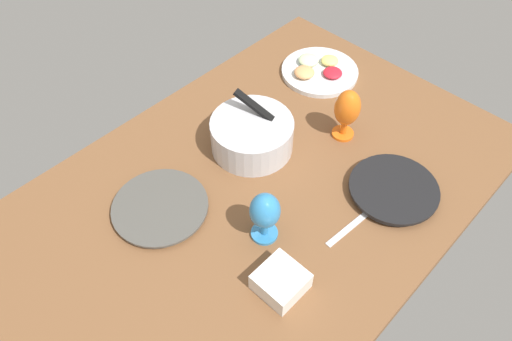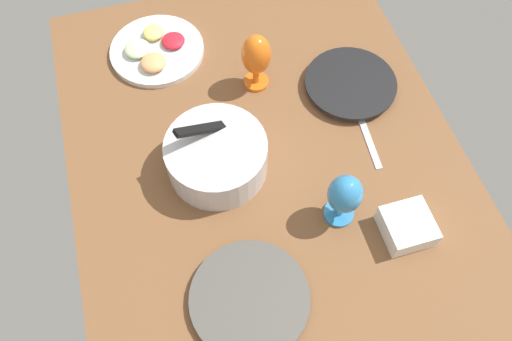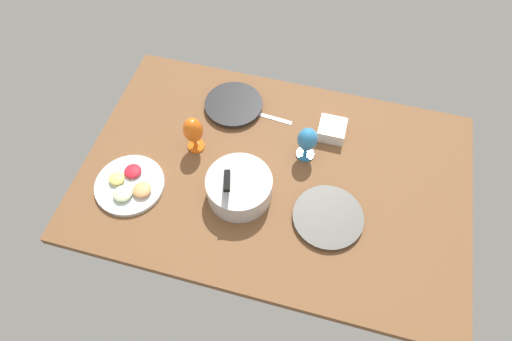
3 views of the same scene
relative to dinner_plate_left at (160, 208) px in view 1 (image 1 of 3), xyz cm
name	(u,v)px [view 1 (image 1 of 3)]	position (x,y,z in cm)	size (l,w,h in cm)	color
ground_plane	(257,193)	(24.88, -14.78, -3.09)	(160.00, 104.00, 4.00)	brown
dinner_plate_left	(160,208)	(0.00, 0.00, 0.00)	(27.83, 27.83, 2.10)	silver
dinner_plate_right	(393,190)	(51.83, -44.96, 0.32)	(26.57, 26.57, 2.72)	#4C4C51
mixing_bowl	(252,134)	(36.46, -1.55, 4.72)	(26.16, 26.16, 17.55)	silver
fruit_platter	(319,70)	(80.64, 6.75, 0.44)	(28.41, 28.41, 4.82)	silver
hurricane_glass_blue	(265,213)	(14.70, -27.39, 9.18)	(8.38, 8.38, 16.75)	#3181BE
hurricane_glass_orange	(347,110)	(61.15, -19.28, 9.96)	(8.28, 8.28, 18.25)	orange
square_bowl_white	(281,281)	(5.80, -41.36, 2.20)	(11.55, 11.55, 5.91)	white
fork_by_right_plate	(350,227)	(32.89, -43.26, -0.79)	(18.00, 1.80, 0.60)	silver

